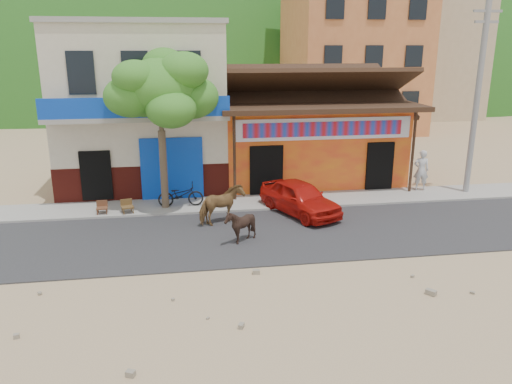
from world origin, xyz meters
TOP-DOWN VIEW (x-y plane):
  - ground at (0.00, 0.00)m, footprint 120.00×120.00m
  - road at (0.00, 2.50)m, footprint 60.00×5.00m
  - sidewalk at (0.00, 6.00)m, footprint 60.00×2.00m
  - dance_club at (2.00, 10.00)m, footprint 8.00×6.00m
  - cafe_building at (-5.50, 10.00)m, footprint 7.00×6.00m
  - apartment_front at (9.00, 24.00)m, footprint 9.00×9.00m
  - apartment_rear at (18.00, 30.00)m, footprint 8.00×8.00m
  - hillside at (0.00, 70.00)m, footprint 100.00×40.00m
  - tree at (-4.60, 5.80)m, footprint 3.00×3.00m
  - utility_pole at (8.20, 6.00)m, footprint 0.24×0.24m
  - cow_tan at (-2.58, 3.79)m, footprint 1.80×1.46m
  - cow_dark at (-2.13, 1.93)m, footprint 1.13×1.02m
  - red_car at (0.44, 4.45)m, footprint 2.89×4.00m
  - scooter at (-4.00, 5.81)m, footprint 1.76×0.61m
  - pedestrian at (6.33, 6.53)m, footprint 0.73×0.57m
  - cafe_chair_left at (-6.93, 5.36)m, footprint 0.44×0.44m
  - cafe_chair_right at (-6.00, 5.30)m, footprint 0.54×0.54m

SIDE VIEW (x-z plane):
  - ground at x=0.00m, z-range 0.00..0.00m
  - road at x=0.00m, z-range 0.00..0.04m
  - sidewalk at x=0.00m, z-range 0.00..0.12m
  - cafe_chair_left at x=-6.93m, z-range 0.12..0.99m
  - scooter at x=-4.00m, z-range 0.12..1.04m
  - cafe_chair_right at x=-6.00m, z-range 0.12..1.05m
  - cow_dark at x=-2.13m, z-range 0.04..1.19m
  - red_car at x=0.44m, z-range 0.04..1.31m
  - cow_tan at x=-2.58m, z-range 0.04..1.43m
  - pedestrian at x=6.33m, z-range 0.12..1.90m
  - dance_club at x=2.00m, z-range 0.00..3.60m
  - tree at x=-4.60m, z-range 0.12..6.12m
  - cafe_building at x=-5.50m, z-range 0.00..7.00m
  - utility_pole at x=8.20m, z-range 0.12..8.12m
  - apartment_rear at x=18.00m, z-range 0.00..10.00m
  - apartment_front at x=9.00m, z-range 0.00..12.00m
  - hillside at x=0.00m, z-range 0.00..24.00m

